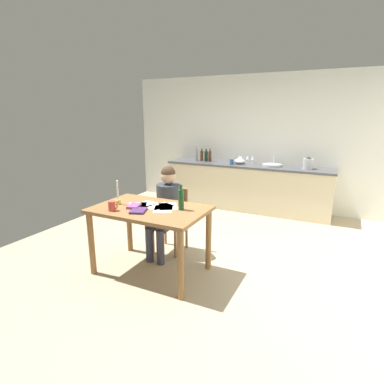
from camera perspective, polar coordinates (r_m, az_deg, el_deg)
The scene contains 28 objects.
ground_plane at distance 4.28m, azimuth 1.18°, elevation -11.49°, with size 5.20×5.20×0.04m, color tan.
wall_back at distance 6.33m, azimuth 11.37°, elevation 9.12°, with size 5.20×0.12×2.60m, color silver.
kitchen_counter at distance 6.12m, azimuth 10.11°, elevation 0.96°, with size 3.21×0.64×0.90m.
dining_table at distance 3.59m, azimuth -7.85°, elevation -4.82°, with size 1.30×0.83×0.80m.
chair_at_table at distance 4.22m, azimuth -3.77°, elevation -4.58°, with size 0.41×0.41×0.86m.
person_seated at distance 4.04m, azimuth -4.82°, elevation -2.52°, with size 0.33×0.60×1.19m.
coffee_mug at distance 3.52m, azimuth -14.71°, elevation -2.53°, with size 0.12×0.08×0.11m.
candlestick at distance 3.74m, azimuth -13.68°, elevation -1.01°, with size 0.06×0.06×0.29m.
book_magazine at distance 3.43m, azimuth -9.99°, elevation -3.44°, with size 0.16×0.21×0.02m, color #4A2A5D.
book_cookery at distance 3.59m, azimuth -10.78°, elevation -2.60°, with size 0.12×0.19×0.03m, color #9B4586.
paper_letter at distance 3.69m, azimuth -8.86°, elevation -2.32°, with size 0.21×0.30×0.00m, color white.
paper_bill at distance 3.60m, azimuth -6.10°, elevation -2.64°, with size 0.21×0.30×0.00m, color white.
paper_envelope at distance 3.49m, azimuth -5.39°, elevation -3.15°, with size 0.21×0.30×0.00m, color white.
paper_receipt at distance 3.58m, azimuth -4.52°, elevation -2.68°, with size 0.21×0.30×0.00m, color white.
paper_notice at distance 3.65m, azimuth -10.20°, elevation -2.56°, with size 0.21×0.30×0.00m, color white.
wine_bottle_on_table at distance 3.42m, azimuth -2.05°, elevation -1.36°, with size 0.06×0.06×0.29m.
sink_unit at distance 5.93m, azimuth 14.74°, elevation 4.91°, with size 0.36×0.36×0.24m.
bottle_oil at distance 6.44m, azimuth 0.86°, elevation 7.03°, with size 0.06×0.06×0.30m.
bottle_vinegar at distance 6.40m, azimuth 1.84°, elevation 6.82°, with size 0.06×0.06×0.26m.
bottle_wine_red at distance 6.34m, azimuth 2.67°, elevation 6.73°, with size 0.08×0.08×0.25m.
bottle_sauce at distance 6.37m, azimuth 3.38°, elevation 6.76°, with size 0.06×0.06×0.25m.
mixing_bowl at distance 6.08m, azimuth 8.89°, elevation 5.69°, with size 0.22×0.22×0.10m, color white.
stovetop_kettle at distance 5.82m, azimuth 20.90°, elevation 5.03°, with size 0.18×0.18×0.22m.
wine_glass_near_sink at distance 6.15m, azimuth 11.30°, elevation 6.24°, with size 0.07×0.07×0.15m.
wine_glass_by_kettle at distance 6.18m, azimuth 10.33°, elevation 6.32°, with size 0.07×0.07×0.15m.
wine_glass_back_left at distance 6.21m, azimuth 9.22°, elevation 6.41°, with size 0.07×0.07×0.15m.
wine_glass_back_right at distance 6.22m, azimuth 8.85°, elevation 6.44°, with size 0.07×0.07×0.15m.
teacup_on_counter at distance 5.97m, azimuth 7.45°, elevation 5.61°, with size 0.11×0.07×0.10m.
Camera 1 is at (1.62, -3.50, 1.85)m, focal length 28.52 mm.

